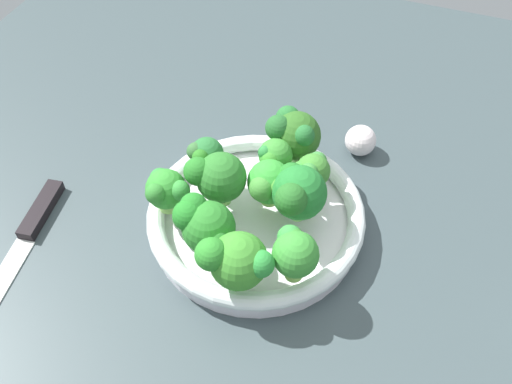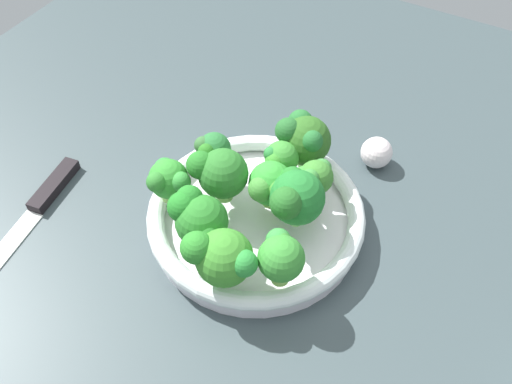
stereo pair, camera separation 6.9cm
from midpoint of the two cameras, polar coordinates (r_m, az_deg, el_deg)
ground_plane at (r=74.54cm, az=3.44°, el=-5.66°), size 130.00×130.00×2.50cm
bowl at (r=73.09cm, az=2.71°, el=-2.73°), size 28.25×28.25×4.15cm
broccoli_floret_0 at (r=71.86cm, az=5.28°, el=3.17°), size 4.44×4.96×6.34cm
broccoli_floret_1 at (r=70.00cm, az=8.84°, el=1.26°), size 4.65×5.46×6.63cm
broccoli_floret_2 at (r=70.26cm, az=-6.16°, el=1.16°), size 6.05×5.80×6.00cm
broccoli_floret_3 at (r=69.10cm, az=4.34°, el=0.51°), size 5.83×6.39×6.45cm
broccoli_floret_4 at (r=65.33cm, az=-2.91°, el=-2.84°), size 7.39×6.36×7.07cm
broccoli_floret_5 at (r=62.22cm, az=5.71°, el=-6.58°), size 5.34×5.71×6.91cm
broccoli_floret_6 at (r=66.76cm, az=6.98°, el=-0.68°), size 6.73×7.93×8.01cm
broccoli_floret_7 at (r=69.22cm, az=-0.91°, el=1.83°), size 7.58×6.37×7.63cm
broccoli_floret_8 at (r=61.99cm, az=-0.35°, el=-6.80°), size 8.65×6.66×7.43cm
broccoli_floret_9 at (r=72.68cm, az=-1.70°, el=4.14°), size 4.53×5.06×6.34cm
broccoli_floret_10 at (r=73.99cm, az=7.59°, el=5.30°), size 7.19×6.69×7.71cm
knife at (r=80.23cm, az=-19.39°, el=-1.95°), size 6.19×26.67×1.50cm
garlic_bulb at (r=83.26cm, az=14.51°, el=3.78°), size 4.58×4.58×4.58cm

